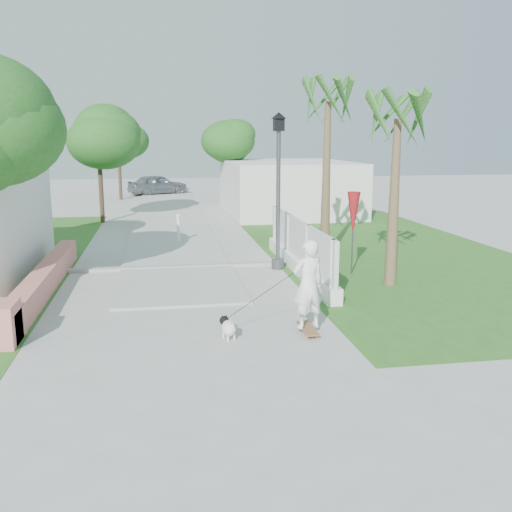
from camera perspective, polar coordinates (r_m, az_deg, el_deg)
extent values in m
plane|color=#B7B7B2|center=(11.02, -6.89, -8.17)|extent=(90.00, 90.00, 0.00)
cube|color=#B7B7B2|center=(30.59, -8.78, 4.60)|extent=(3.20, 36.00, 0.06)
cube|color=#999993|center=(16.77, -7.92, -1.09)|extent=(6.50, 0.25, 0.10)
cube|color=#316620|center=(20.15, 12.19, 0.77)|extent=(8.00, 20.00, 0.01)
cube|color=#E17F73|center=(15.04, -20.37, -2.23)|extent=(0.45, 8.00, 0.60)
cube|color=#E17F73|center=(11.44, -23.84, -6.25)|extent=(0.45, 0.80, 0.80)
cube|color=white|center=(16.22, 4.27, -0.91)|extent=(0.35, 7.00, 0.40)
cube|color=white|center=(16.07, 4.31, 1.70)|extent=(0.10, 7.00, 1.10)
cube|color=white|center=(13.09, 7.66, -1.57)|extent=(0.14, 0.14, 1.50)
cube|color=white|center=(15.16, 5.21, 0.31)|extent=(0.14, 0.14, 1.50)
cube|color=white|center=(17.26, 3.35, 1.73)|extent=(0.14, 0.14, 1.50)
cube|color=white|center=(19.18, 2.01, 2.75)|extent=(0.14, 0.14, 1.50)
cube|color=silver|center=(29.18, 3.16, 6.89)|extent=(6.00, 8.00, 2.60)
cylinder|color=#59595E|center=(16.60, 2.18, -0.77)|extent=(0.36, 0.36, 0.30)
cylinder|color=#59595E|center=(16.30, 2.23, 5.59)|extent=(0.12, 0.12, 4.00)
cube|color=black|center=(16.21, 2.29, 12.99)|extent=(0.28, 0.28, 0.35)
cone|color=black|center=(16.22, 2.30, 13.87)|extent=(0.44, 0.44, 0.18)
cylinder|color=white|center=(20.62, -7.76, 2.57)|extent=(0.12, 0.12, 1.00)
sphere|color=white|center=(20.55, -7.80, 4.00)|extent=(0.14, 0.14, 0.14)
cylinder|color=#59595E|center=(15.99, 9.63, 1.70)|extent=(0.04, 0.04, 2.00)
cone|color=maroon|center=(15.88, 9.71, 4.18)|extent=(0.36, 0.36, 1.20)
cylinder|color=#4C3826|center=(26.55, -15.29, 7.38)|extent=(0.20, 0.20, 3.85)
ellipsoid|color=#1E5A19|center=(26.49, -15.48, 10.94)|extent=(3.40, 3.40, 2.55)
ellipsoid|color=#1E5A19|center=(26.27, -15.12, 11.72)|extent=(2.89, 2.89, 2.18)
ellipsoid|color=#1E5A19|center=(26.71, -15.96, 12.42)|extent=(2.55, 2.55, 1.90)
cylinder|color=#4C3826|center=(30.64, -2.83, 7.96)|extent=(0.20, 0.20, 3.50)
ellipsoid|color=#1E5A19|center=(30.58, -2.86, 10.77)|extent=(3.00, 3.00, 2.25)
ellipsoid|color=#1E5A19|center=(30.40, -2.43, 11.43)|extent=(2.55, 2.55, 1.92)
ellipsoid|color=#1E5A19|center=(30.75, -3.29, 12.07)|extent=(2.25, 2.25, 1.68)
cylinder|color=#4C3826|center=(36.48, -13.49, 8.53)|extent=(0.20, 0.20, 3.85)
ellipsoid|color=#1E5A19|center=(36.44, -13.61, 11.12)|extent=(3.20, 3.20, 2.40)
ellipsoid|color=#1E5A19|center=(36.23, -13.34, 11.68)|extent=(2.72, 2.72, 2.05)
ellipsoid|color=#1E5A19|center=(36.66, -13.96, 12.20)|extent=(2.40, 2.40, 1.79)
cone|color=brown|center=(17.65, 7.03, 7.28)|extent=(0.32, 0.32, 4.80)
cone|color=brown|center=(14.85, 13.61, 5.07)|extent=(0.32, 0.32, 4.20)
cube|color=olive|center=(11.24, 5.16, -7.20)|extent=(0.45, 0.94, 0.02)
imported|color=white|center=(10.98, 5.25, -2.84)|extent=(0.71, 0.54, 1.74)
cylinder|color=gray|center=(10.94, 5.18, -8.08)|extent=(0.03, 0.07, 0.07)
cylinder|color=gray|center=(10.98, 6.00, -8.02)|extent=(0.03, 0.07, 0.07)
cylinder|color=gray|center=(11.54, 4.35, -7.02)|extent=(0.03, 0.07, 0.07)
cylinder|color=gray|center=(11.57, 5.14, -6.96)|extent=(0.03, 0.07, 0.07)
ellipsoid|color=white|center=(10.85, -2.73, -7.21)|extent=(0.39, 0.51, 0.29)
sphere|color=black|center=(11.01, -3.20, -6.46)|extent=(0.18, 0.18, 0.18)
sphere|color=white|center=(11.09, -3.39, -6.44)|extent=(0.09, 0.09, 0.09)
cone|color=black|center=(10.97, -3.41, -6.06)|extent=(0.05, 0.05, 0.06)
cone|color=black|center=(11.00, -3.00, -6.00)|extent=(0.05, 0.05, 0.06)
cylinder|color=white|center=(10.97, -3.27, -7.83)|extent=(0.04, 0.04, 0.13)
cylinder|color=white|center=(11.02, -2.65, -7.74)|extent=(0.04, 0.04, 0.13)
cylinder|color=white|center=(10.79, -2.80, -8.18)|extent=(0.04, 0.04, 0.13)
cylinder|color=white|center=(10.84, -2.17, -8.07)|extent=(0.04, 0.04, 0.13)
cylinder|color=white|center=(10.65, -2.25, -7.16)|extent=(0.06, 0.11, 0.11)
imported|color=#9A9DA1|center=(39.35, -9.80, 7.06)|extent=(4.28, 3.05, 1.35)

